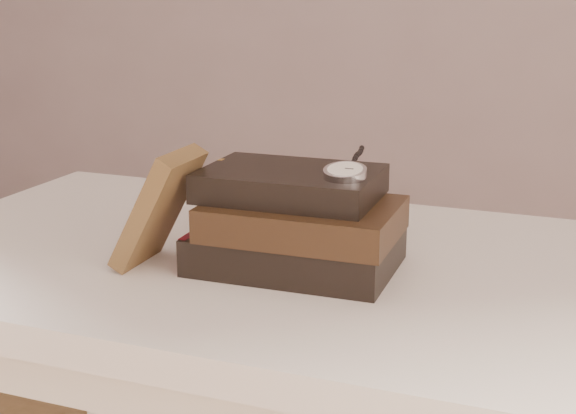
% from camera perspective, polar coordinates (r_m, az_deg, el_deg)
% --- Properties ---
extents(table, '(1.00, 0.60, 0.75)m').
position_cam_1_polar(table, '(1.09, -1.42, -7.79)').
color(table, silver).
rests_on(table, ground).
extents(book_stack, '(0.25, 0.17, 0.12)m').
position_cam_1_polar(book_stack, '(0.99, 0.62, -1.13)').
color(book_stack, black).
rests_on(book_stack, table).
extents(journal, '(0.09, 0.10, 0.15)m').
position_cam_1_polar(journal, '(1.00, -8.98, -0.07)').
color(journal, '#44301A').
rests_on(journal, table).
extents(pocket_watch, '(0.05, 0.15, 0.02)m').
position_cam_1_polar(pocket_watch, '(0.94, 4.06, 2.53)').
color(pocket_watch, silver).
rests_on(pocket_watch, book_stack).
extents(eyeglasses, '(0.10, 0.12, 0.05)m').
position_cam_1_polar(eyeglasses, '(1.09, -2.25, 1.09)').
color(eyeglasses, silver).
rests_on(eyeglasses, book_stack).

